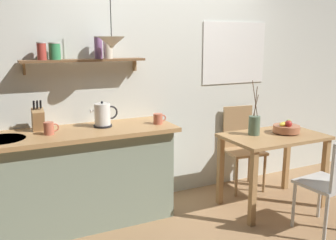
# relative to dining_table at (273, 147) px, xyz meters

# --- Properties ---
(ground_plane) EXTENTS (14.00, 14.00, 0.00)m
(ground_plane) POSITION_rel_dining_table_xyz_m (-0.92, 0.15, -0.64)
(ground_plane) COLOR #A87F56
(back_wall) EXTENTS (6.80, 0.11, 2.70)m
(back_wall) POSITION_rel_dining_table_xyz_m (-0.72, 0.80, 0.71)
(back_wall) COLOR silver
(back_wall) RESTS_ON ground_plane
(kitchen_counter) EXTENTS (1.83, 0.63, 0.93)m
(kitchen_counter) POSITION_rel_dining_table_xyz_m (-1.92, 0.46, -0.17)
(kitchen_counter) COLOR gray
(kitchen_counter) RESTS_ON ground_plane
(wall_shelf) EXTENTS (1.15, 0.20, 0.34)m
(wall_shelf) POSITION_rel_dining_table_xyz_m (-1.81, 0.64, 0.95)
(wall_shelf) COLOR brown
(dining_table) EXTENTS (1.03, 0.65, 0.77)m
(dining_table) POSITION_rel_dining_table_xyz_m (0.00, 0.00, 0.00)
(dining_table) COLOR tan
(dining_table) RESTS_ON ground_plane
(dining_chair_near) EXTENTS (0.47, 0.44, 0.90)m
(dining_chair_near) POSITION_rel_dining_table_xyz_m (0.08, -0.69, -0.13)
(dining_chair_near) COLOR silver
(dining_chair_near) RESTS_ON ground_plane
(dining_chair_far) EXTENTS (0.47, 0.44, 0.97)m
(dining_chair_far) POSITION_rel_dining_table_xyz_m (0.02, 0.57, -0.10)
(dining_chair_far) COLOR tan
(dining_chair_far) RESTS_ON ground_plane
(fruit_bowl) EXTENTS (0.27, 0.27, 0.14)m
(fruit_bowl) POSITION_rel_dining_table_xyz_m (0.16, 0.00, 0.19)
(fruit_bowl) COLOR #BC704C
(fruit_bowl) RESTS_ON dining_table
(twig_vase) EXTENTS (0.12, 0.12, 0.56)m
(twig_vase) POSITION_rel_dining_table_xyz_m (-0.18, 0.10, 0.24)
(twig_vase) COLOR #567056
(twig_vase) RESTS_ON dining_table
(electric_kettle) EXTENTS (0.26, 0.17, 0.25)m
(electric_kettle) POSITION_rel_dining_table_xyz_m (-1.66, 0.49, 0.40)
(electric_kettle) COLOR black
(electric_kettle) RESTS_ON kitchen_counter
(knife_block) EXTENTS (0.10, 0.16, 0.28)m
(knife_block) POSITION_rel_dining_table_xyz_m (-2.23, 0.59, 0.39)
(knife_block) COLOR tan
(knife_block) RESTS_ON kitchen_counter
(coffee_mug_by_sink) EXTENTS (0.13, 0.09, 0.11)m
(coffee_mug_by_sink) POSITION_rel_dining_table_xyz_m (-2.16, 0.41, 0.34)
(coffee_mug_by_sink) COLOR #C6664C
(coffee_mug_by_sink) RESTS_ON kitchen_counter
(coffee_mug_spare) EXTENTS (0.13, 0.09, 0.10)m
(coffee_mug_spare) POSITION_rel_dining_table_xyz_m (-1.14, 0.38, 0.34)
(coffee_mug_spare) COLOR #C6664C
(coffee_mug_spare) RESTS_ON kitchen_counter
(pendant_lamp) EXTENTS (0.24, 0.24, 0.55)m
(pendant_lamp) POSITION_rel_dining_table_xyz_m (-1.57, 0.41, 1.07)
(pendant_lamp) COLOR black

